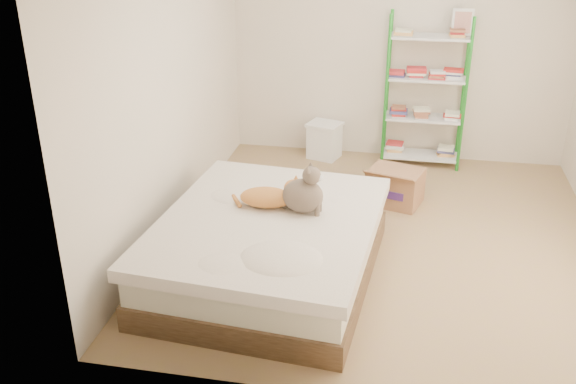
% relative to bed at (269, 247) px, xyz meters
% --- Properties ---
extents(room, '(3.81, 4.21, 2.61)m').
position_rel_bed_xyz_m(room, '(0.88, 0.82, 1.04)').
color(room, '#9C834B').
rests_on(room, ground).
extents(bed, '(1.80, 2.18, 0.52)m').
position_rel_bed_xyz_m(bed, '(0.00, 0.00, 0.00)').
color(bed, brown).
rests_on(bed, ground).
extents(orange_cat, '(0.53, 0.31, 0.20)m').
position_rel_bed_xyz_m(orange_cat, '(-0.06, 0.20, 0.36)').
color(orange_cat, '#CA8232').
rests_on(orange_cat, bed).
extents(grey_cat, '(0.37, 0.31, 0.40)m').
position_rel_bed_xyz_m(grey_cat, '(0.24, 0.16, 0.46)').
color(grey_cat, '#746453').
rests_on(grey_cat, bed).
extents(shelf_unit, '(0.88, 0.36, 1.74)m').
position_rel_bed_xyz_m(shelf_unit, '(1.19, 2.70, 0.57)').
color(shelf_unit, green).
rests_on(shelf_unit, ground).
extents(cardboard_box, '(0.60, 0.60, 0.41)m').
position_rel_bed_xyz_m(cardboard_box, '(0.94, 1.57, -0.08)').
color(cardboard_box, tan).
rests_on(cardboard_box, ground).
extents(white_bin, '(0.44, 0.41, 0.42)m').
position_rel_bed_xyz_m(white_bin, '(0.08, 2.67, -0.05)').
color(white_bin, white).
rests_on(white_bin, ground).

